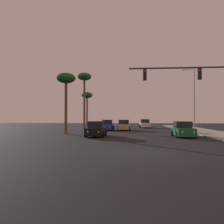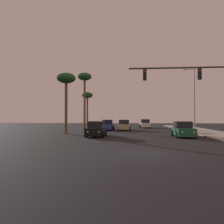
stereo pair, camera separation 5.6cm
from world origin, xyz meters
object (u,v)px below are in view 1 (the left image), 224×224
Objects in this scene: street_lamp at (193,96)px; palm_tree_near at (66,81)px; traffic_light_mast at (205,85)px; palm_tree_mid at (84,80)px; palm_tree_far at (87,97)px; car_black at (96,129)px; car_green at (183,130)px; car_blue at (107,125)px; car_tan at (124,125)px; car_white at (145,124)px.

palm_tree_near is (-17.18, -4.67, 1.62)m from street_lamp.
palm_tree_mid reaches higher than traffic_light_mast.
traffic_light_mast is at bearing -61.98° from palm_tree_far.
street_lamp reaches higher than car_black.
traffic_light_mast reaches higher than car_black.
palm_tree_near reaches higher than car_green.
car_blue and car_tan have the same top height.
car_green is 0.48× the size of traffic_light_mast.
traffic_light_mast is at bearing -53.68° from palm_tree_mid.
car_white is 0.56× the size of palm_tree_near.
car_blue is 11.11m from palm_tree_near.
car_blue is 10.16m from car_white.
car_blue is 9.00m from palm_tree_mid.
palm_tree_mid reaches higher than street_lamp.
car_tan is (2.70, 0.15, 0.00)m from car_blue.
traffic_light_mast is at bearing 95.65° from car_white.
car_white is (6.61, 7.72, 0.00)m from car_blue.
street_lamp is (2.95, 13.62, 0.31)m from traffic_light_mast.
palm_tree_mid reaches higher than car_white.
car_white is at bearing -132.60° from car_blue.
car_black is 15.61m from street_lamp.
car_tan is at bearing 61.20° from car_white.
car_green is at bearing -177.82° from car_black.
palm_tree_near is (-14.23, 8.95, 1.92)m from traffic_light_mast.
car_black is 15.84m from palm_tree_mid.
car_green is at bearing -44.08° from palm_tree_mid.
palm_tree_near is at bearing -86.63° from palm_tree_far.
palm_tree_near reaches higher than car_tan.
car_blue is 11.40m from car_black.
street_lamp is at bearing 15.21° from palm_tree_near.
car_white is (3.91, 7.57, 0.00)m from car_tan.
palm_tree_mid is at bearing -81.58° from palm_tree_far.
car_black is 8.08m from palm_tree_near.
palm_tree_far is at bearing 93.37° from palm_tree_near.
car_tan is 19.12m from traffic_light_mast.
car_tan is 0.44× the size of palm_tree_mid.
palm_tree_near is (-7.20, -8.37, 5.97)m from car_tan.
car_blue is 14.67m from car_green.
car_tan and car_white have the same top height.
car_green is (6.63, -11.47, 0.00)m from car_tan.
car_green is 19.24m from car_white.
car_blue is at bearing 164.38° from street_lamp.
car_green is at bearing -12.63° from palm_tree_near.
street_lamp is at bearing 77.78° from traffic_light_mast.
palm_tree_mid is 10.16m from palm_tree_near.
car_tan is 0.48× the size of street_lamp.
palm_tree_far is 0.77× the size of palm_tree_mid.
car_black is at bearing -76.46° from palm_tree_far.
palm_tree_mid is at bearing -12.51° from car_tan.
car_white is 14.57m from palm_tree_mid.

